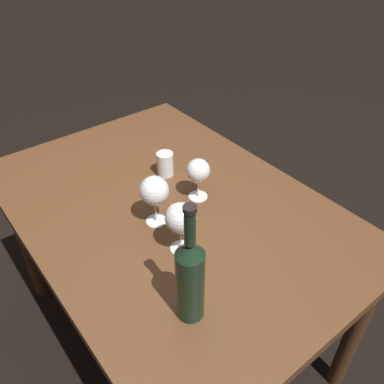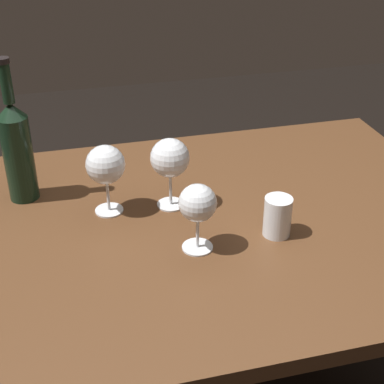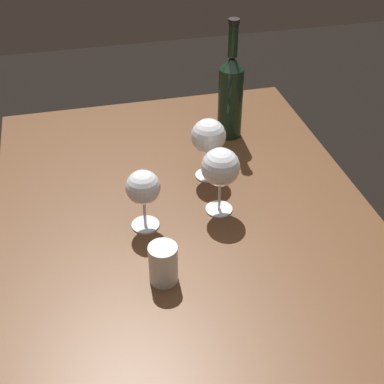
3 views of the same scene
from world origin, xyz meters
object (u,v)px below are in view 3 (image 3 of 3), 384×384
Objects in this scene: wine_glass_centre at (143,189)px; water_tumbler at (163,265)px; wine_glass_right at (208,137)px; wine_glass_left at (220,168)px; wine_bottle at (231,94)px.

water_tumbler is (0.18, 0.01, -0.07)m from wine_glass_centre.
water_tumbler is (0.34, -0.19, -0.08)m from wine_glass_right.
water_tumbler is at bearing 2.65° from wine_glass_centre.
wine_glass_centre reaches higher than water_tumbler.
wine_glass_centre is (0.16, -0.19, -0.01)m from wine_glass_right.
wine_glass_left is 1.90× the size of water_tumbler.
wine_bottle reaches higher than wine_glass_left.
wine_glass_right is 1.86× the size of water_tumbler.
wine_glass_left is 0.15m from wine_glass_right.
wine_glass_centre is at bearing -177.35° from water_tumbler.
wine_glass_right is at bearing 151.59° from water_tumbler.
wine_glass_left is 1.03× the size of wine_glass_right.
wine_glass_left is at bearing -3.94° from wine_glass_right.
wine_bottle is (-0.34, 0.13, 0.01)m from wine_glass_left.
water_tumbler is (0.53, -0.30, -0.09)m from wine_bottle.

